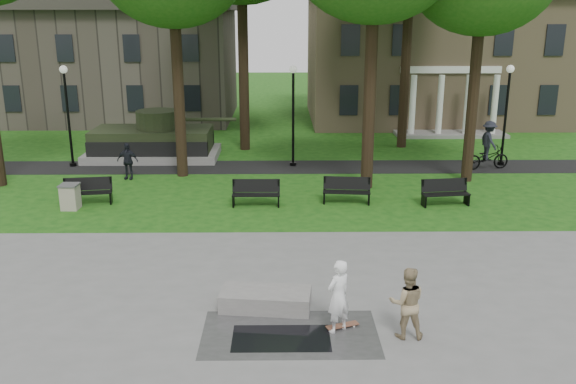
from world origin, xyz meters
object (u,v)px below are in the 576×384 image
concrete_block (266,299)px  park_bench_0 (88,190)px  cyclist (488,150)px  trash_bin (70,196)px  skateboarder (338,296)px  friend_watching (407,303)px

concrete_block → park_bench_0: park_bench_0 is taller
cyclist → trash_bin: 18.41m
skateboarder → trash_bin: bearing=-83.5°
park_bench_0 → concrete_block: bearing=-59.3°
friend_watching → cyclist: (6.83, 15.32, 0.07)m
park_bench_0 → skateboarder: bearing=-56.8°
concrete_block → skateboarder: bearing=-34.7°
concrete_block → skateboarder: size_ratio=1.27×
concrete_block → park_bench_0: bearing=128.6°
skateboarder → friend_watching: 1.53m
friend_watching → park_bench_0: 14.37m
park_bench_0 → friend_watching: bearing=-53.0°
skateboarder → park_bench_0: (-8.65, 9.90, -0.37)m
concrete_block → trash_bin: bearing=132.7°
skateboarder → park_bench_0: 13.15m
skateboarder → cyclist: bearing=-157.2°
friend_watching → cyclist: 16.78m
skateboarder → friend_watching: skateboarder is taller
skateboarder → park_bench_0: size_ratio=0.94×
concrete_block → friend_watching: friend_watching is taller
cyclist → trash_bin: (-17.45, -5.84, -0.44)m
skateboarder → trash_bin: size_ratio=1.81×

